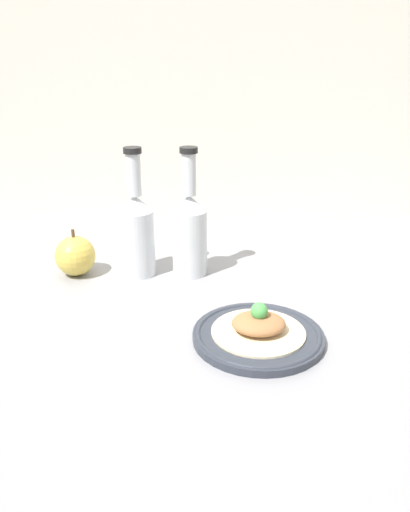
% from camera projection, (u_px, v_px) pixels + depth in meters
% --- Properties ---
extents(ground_plane, '(1.80, 1.10, 0.04)m').
position_uv_depth(ground_plane, '(219.00, 309.00, 1.00)').
color(ground_plane, gray).
extents(wall_backsplash, '(1.80, 0.03, 0.80)m').
position_uv_depth(wall_backsplash, '(211.00, 76.00, 1.34)').
color(wall_backsplash, silver).
rests_on(wall_backsplash, ground_plane).
extents(plate, '(0.22, 0.22, 0.02)m').
position_uv_depth(plate, '(258.00, 335.00, 0.85)').
color(plate, '#2D333D').
rests_on(plate, ground_plane).
extents(plated_food, '(0.16, 0.16, 0.06)m').
position_uv_depth(plated_food, '(259.00, 325.00, 0.84)').
color(plated_food, beige).
rests_on(plated_food, plate).
extents(cider_bottle_left, '(0.08, 0.08, 0.28)m').
position_uv_depth(cider_bottle_left, '(137.00, 230.00, 1.07)').
color(cider_bottle_left, silver).
rests_on(cider_bottle_left, ground_plane).
extents(cider_bottle_right, '(0.08, 0.08, 0.28)m').
position_uv_depth(cider_bottle_right, '(190.00, 230.00, 1.08)').
color(cider_bottle_right, silver).
rests_on(cider_bottle_right, ground_plane).
extents(apple, '(0.09, 0.09, 0.10)m').
position_uv_depth(apple, '(75.00, 256.00, 1.09)').
color(apple, gold).
rests_on(apple, ground_plane).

